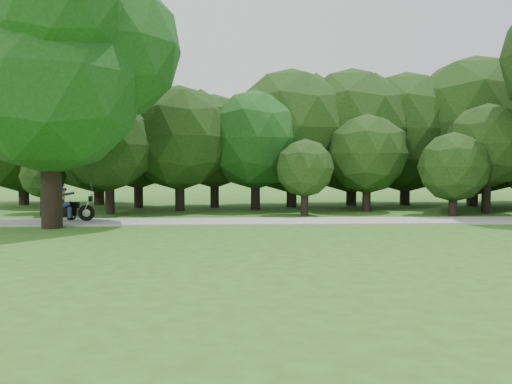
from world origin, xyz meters
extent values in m
plane|color=#365B1A|center=(0.00, 0.00, 0.00)|extent=(100.00, 100.00, 0.00)
cube|color=gray|center=(0.00, 8.00, 0.03)|extent=(60.00, 2.20, 0.06)
cylinder|color=black|center=(4.77, 15.86, 0.90)|extent=(0.52, 0.52, 1.80)
sphere|color=black|center=(4.77, 15.86, 3.88)|extent=(6.41, 6.41, 6.41)
cylinder|color=black|center=(1.71, 12.17, 0.73)|extent=(0.38, 0.38, 1.46)
sphere|color=black|center=(1.71, 12.17, 2.65)|extent=(3.67, 3.67, 3.67)
cylinder|color=black|center=(6.74, 11.03, 0.90)|extent=(0.38, 0.38, 1.80)
sphere|color=black|center=(6.74, 11.03, 3.00)|extent=(3.69, 3.69, 3.69)
cylinder|color=black|center=(8.06, 15.02, 0.90)|extent=(0.56, 0.56, 1.80)
sphere|color=black|center=(8.06, 15.02, 4.16)|extent=(7.26, 7.26, 7.26)
cylinder|color=black|center=(-3.36, 13.27, 0.90)|extent=(0.44, 0.44, 1.80)
sphere|color=#184513|center=(-3.36, 13.27, 3.34)|extent=(4.74, 4.74, 4.74)
cylinder|color=black|center=(-15.74, 16.90, 0.90)|extent=(0.53, 0.53, 1.80)
sphere|color=black|center=(-15.74, 16.90, 3.96)|extent=(6.65, 6.65, 6.65)
cylinder|color=black|center=(-9.78, 11.40, 0.84)|extent=(0.40, 0.40, 1.69)
sphere|color=black|center=(-9.78, 11.40, 2.97)|extent=(3.94, 3.94, 3.94)
cylinder|color=black|center=(-9.16, 14.59, 0.90)|extent=(0.44, 0.44, 1.80)
sphere|color=black|center=(-9.16, 14.59, 3.39)|extent=(4.89, 4.89, 4.89)
cylinder|color=black|center=(-11.63, 16.56, 0.90)|extent=(0.54, 0.54, 1.80)
sphere|color=black|center=(-11.63, 16.56, 4.00)|extent=(6.77, 6.77, 6.77)
cylinder|color=black|center=(-6.91, 12.86, 0.90)|extent=(0.44, 0.44, 1.80)
sphere|color=black|center=(-6.91, 12.86, 3.39)|extent=(4.89, 4.89, 4.89)
cylinder|color=black|center=(4.77, 9.94, 0.55)|extent=(0.35, 0.35, 1.10)
sphere|color=black|center=(4.77, 9.94, 2.05)|extent=(2.92, 2.92, 2.92)
cylinder|color=black|center=(-1.41, 10.34, 0.60)|extent=(0.32, 0.32, 1.21)
sphere|color=black|center=(-1.41, 10.34, 2.01)|extent=(2.45, 2.45, 2.45)
cylinder|color=black|center=(-5.37, 14.70, 0.90)|extent=(0.44, 0.44, 1.80)
sphere|color=black|center=(-5.37, 14.70, 3.33)|extent=(4.72, 4.72, 4.72)
cylinder|color=black|center=(-12.73, 11.70, 0.50)|extent=(0.30, 0.30, 1.01)
sphere|color=black|center=(-12.73, 11.70, 1.64)|extent=(1.95, 1.95, 1.95)
cylinder|color=black|center=(1.76, 15.38, 0.90)|extent=(0.52, 0.52, 1.80)
sphere|color=black|center=(1.76, 15.38, 3.91)|extent=(6.50, 6.50, 6.50)
cylinder|color=black|center=(-1.45, 14.88, 0.90)|extent=(0.52, 0.52, 1.80)
sphere|color=black|center=(-1.45, 14.88, 3.86)|extent=(6.34, 6.34, 6.34)
cylinder|color=black|center=(-10.50, 6.50, 2.10)|extent=(0.68, 0.68, 4.20)
sphere|color=#184513|center=(-10.50, 6.50, 5.00)|extent=(6.40, 6.40, 6.40)
sphere|color=#184513|center=(-8.74, 7.30, 6.20)|extent=(5.12, 5.12, 5.12)
sphere|color=#184513|center=(-12.10, 7.14, 6.00)|extent=(5.44, 5.44, 5.44)
torus|color=black|center=(-11.14, 7.92, 0.36)|extent=(0.61, 0.24, 0.60)
torus|color=black|center=(-9.82, 8.08, 0.36)|extent=(0.61, 0.24, 0.60)
cube|color=black|center=(-10.63, 7.98, 0.40)|extent=(0.97, 0.32, 0.27)
cube|color=silver|center=(-10.50, 8.00, 0.40)|extent=(0.44, 0.34, 0.34)
cube|color=black|center=(-10.29, 8.02, 0.66)|extent=(0.47, 0.31, 0.22)
cube|color=black|center=(-10.74, 7.97, 0.62)|extent=(0.47, 0.32, 0.09)
cylinder|color=silver|center=(-9.78, 8.08, 0.66)|extent=(0.34, 0.08, 0.77)
cylinder|color=silver|center=(-9.64, 8.10, 1.03)|extent=(0.10, 0.55, 0.03)
cube|color=black|center=(-11.07, 7.74, 0.40)|extent=(0.37, 0.14, 0.29)
cube|color=black|center=(-11.11, 8.11, 0.40)|extent=(0.37, 0.14, 0.29)
cube|color=navy|center=(-10.74, 7.97, 0.74)|extent=(0.29, 0.35, 0.21)
cube|color=navy|center=(-10.72, 7.97, 1.05)|extent=(0.26, 0.38, 0.48)
cube|color=orange|center=(-10.72, 7.97, 1.07)|extent=(0.29, 0.42, 0.38)
sphere|color=black|center=(-10.70, 7.97, 1.41)|extent=(0.24, 0.24, 0.24)
camera|label=1|loc=(-4.35, -10.47, 2.09)|focal=35.00mm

